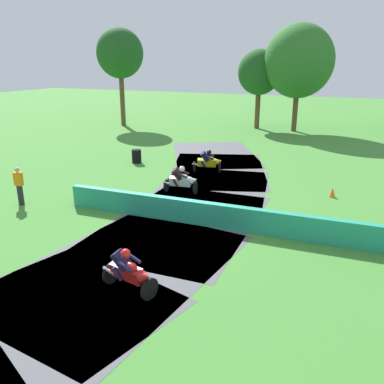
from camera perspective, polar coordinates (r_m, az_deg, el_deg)
ground_plane at (r=15.44m, az=-1.20°, el=-4.22°), size 120.00×120.00×0.00m
track_asphalt at (r=15.91m, az=-5.20°, el=-3.58°), size 10.04×32.40×0.01m
safety_barrier at (r=14.22m, az=18.34°, el=-5.25°), size 20.19×1.01×0.90m
motorcycle_lead_red at (r=10.81m, az=-8.95°, el=-11.02°), size 1.70×1.02×1.43m
motorcycle_chase_white at (r=18.47m, az=-1.49°, el=1.69°), size 1.69×0.96×1.43m
motorcycle_trailing_yellow at (r=21.95m, az=2.31°, el=4.32°), size 1.73×1.11×1.43m
tire_stack_mid_a at (r=17.88m, az=-15.35°, el=-0.69°), size 0.62×0.62×0.60m
tire_stack_mid_b at (r=24.45m, az=-7.86°, el=5.03°), size 0.56×0.56×0.80m
track_marshal at (r=18.49m, az=-23.26°, el=0.76°), size 0.34×0.24×1.63m
traffic_cone at (r=19.20m, az=19.27°, el=-0.03°), size 0.28×0.28×0.44m
tree_far_left at (r=36.21m, az=14.91°, el=17.46°), size 5.75×5.75×8.84m
tree_mid_rise at (r=37.10m, az=9.51°, el=16.33°), size 3.72×3.72×6.85m
tree_behind_barrier at (r=38.92m, az=-10.17°, el=18.71°), size 4.20×4.20×8.70m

